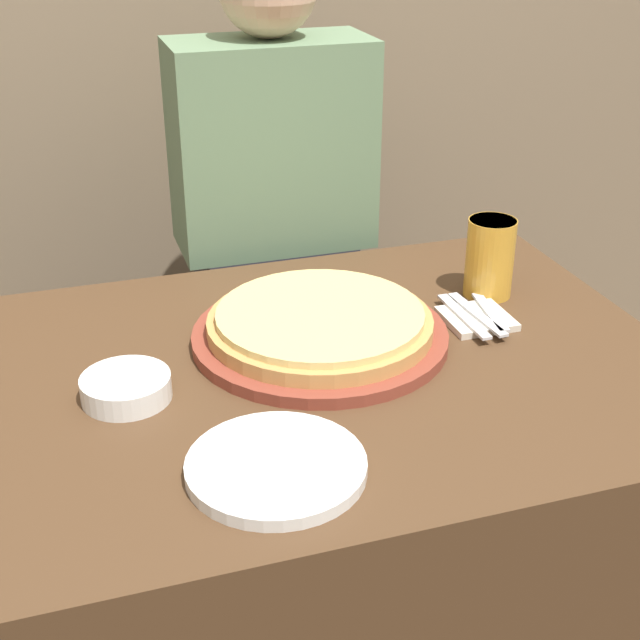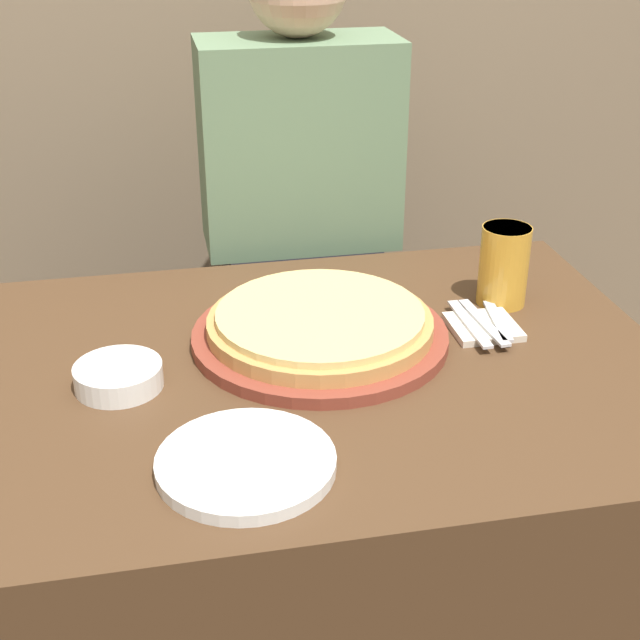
{
  "view_description": "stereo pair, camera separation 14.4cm",
  "coord_description": "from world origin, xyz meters",
  "px_view_note": "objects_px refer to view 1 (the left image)",
  "views": [
    {
      "loc": [
        -0.32,
        -1.15,
        1.42
      ],
      "look_at": [
        0.07,
        0.07,
        0.77
      ],
      "focal_mm": 50.0,
      "sensor_mm": 36.0,
      "label": 1
    },
    {
      "loc": [
        -0.19,
        -1.19,
        1.42
      ],
      "look_at": [
        0.07,
        0.07,
        0.77
      ],
      "focal_mm": 50.0,
      "sensor_mm": 36.0,
      "label": 2
    }
  ],
  "objects_px": {
    "beer_glass": "(490,255)",
    "diner_person": "(275,269)",
    "dinner_knife": "(477,314)",
    "side_bowl": "(126,388)",
    "pizza_on_board": "(320,328)",
    "fork": "(464,316)",
    "dinner_plate": "(276,467)",
    "spoon": "(490,312)"
  },
  "relations": [
    {
      "from": "pizza_on_board",
      "to": "diner_person",
      "type": "bearing_deg",
      "value": 83.57
    },
    {
      "from": "beer_glass",
      "to": "fork",
      "type": "bearing_deg",
      "value": -134.47
    },
    {
      "from": "pizza_on_board",
      "to": "spoon",
      "type": "relative_size",
      "value": 2.84
    },
    {
      "from": "beer_glass",
      "to": "side_bowl",
      "type": "bearing_deg",
      "value": -166.41
    },
    {
      "from": "beer_glass",
      "to": "dinner_knife",
      "type": "relative_size",
      "value": 0.83
    },
    {
      "from": "pizza_on_board",
      "to": "spoon",
      "type": "distance_m",
      "value": 0.3
    },
    {
      "from": "beer_glass",
      "to": "side_bowl",
      "type": "xyz_separation_m",
      "value": [
        -0.67,
        -0.16,
        -0.06
      ]
    },
    {
      "from": "pizza_on_board",
      "to": "diner_person",
      "type": "relative_size",
      "value": 0.32
    },
    {
      "from": "dinner_plate",
      "to": "side_bowl",
      "type": "relative_size",
      "value": 1.78
    },
    {
      "from": "fork",
      "to": "diner_person",
      "type": "distance_m",
      "value": 0.55
    },
    {
      "from": "spoon",
      "to": "dinner_plate",
      "type": "bearing_deg",
      "value": -146.47
    },
    {
      "from": "fork",
      "to": "diner_person",
      "type": "relative_size",
      "value": 0.13
    },
    {
      "from": "pizza_on_board",
      "to": "beer_glass",
      "type": "height_order",
      "value": "beer_glass"
    },
    {
      "from": "pizza_on_board",
      "to": "fork",
      "type": "bearing_deg",
      "value": -2.91
    },
    {
      "from": "pizza_on_board",
      "to": "diner_person",
      "type": "distance_m",
      "value": 0.51
    },
    {
      "from": "diner_person",
      "to": "beer_glass",
      "type": "bearing_deg",
      "value": -55.16
    },
    {
      "from": "side_bowl",
      "to": "spoon",
      "type": "height_order",
      "value": "side_bowl"
    },
    {
      "from": "dinner_plate",
      "to": "spoon",
      "type": "bearing_deg",
      "value": 33.53
    },
    {
      "from": "beer_glass",
      "to": "side_bowl",
      "type": "relative_size",
      "value": 1.09
    },
    {
      "from": "side_bowl",
      "to": "dinner_knife",
      "type": "bearing_deg",
      "value": 6.34
    },
    {
      "from": "dinner_plate",
      "to": "diner_person",
      "type": "distance_m",
      "value": 0.85
    },
    {
      "from": "diner_person",
      "to": "dinner_knife",
      "type": "bearing_deg",
      "value": -66.55
    },
    {
      "from": "dinner_plate",
      "to": "dinner_knife",
      "type": "height_order",
      "value": "dinner_plate"
    },
    {
      "from": "dinner_plate",
      "to": "side_bowl",
      "type": "xyz_separation_m",
      "value": [
        -0.16,
        0.24,
        0.01
      ]
    },
    {
      "from": "pizza_on_board",
      "to": "dinner_plate",
      "type": "height_order",
      "value": "pizza_on_board"
    },
    {
      "from": "pizza_on_board",
      "to": "dinner_plate",
      "type": "xyz_separation_m",
      "value": [
        -0.16,
        -0.32,
        -0.02
      ]
    },
    {
      "from": "fork",
      "to": "dinner_knife",
      "type": "distance_m",
      "value": 0.03
    },
    {
      "from": "diner_person",
      "to": "spoon",
      "type": "bearing_deg",
      "value": -64.23
    },
    {
      "from": "spoon",
      "to": "diner_person",
      "type": "height_order",
      "value": "diner_person"
    },
    {
      "from": "diner_person",
      "to": "dinner_plate",
      "type": "bearing_deg",
      "value": -104.92
    },
    {
      "from": "dinner_plate",
      "to": "diner_person",
      "type": "relative_size",
      "value": 0.18
    },
    {
      "from": "diner_person",
      "to": "pizza_on_board",
      "type": "bearing_deg",
      "value": -96.43
    },
    {
      "from": "beer_glass",
      "to": "diner_person",
      "type": "relative_size",
      "value": 0.11
    },
    {
      "from": "dinner_knife",
      "to": "spoon",
      "type": "bearing_deg",
      "value": 0.0
    },
    {
      "from": "beer_glass",
      "to": "dinner_plate",
      "type": "height_order",
      "value": "beer_glass"
    },
    {
      "from": "spoon",
      "to": "diner_person",
      "type": "bearing_deg",
      "value": 115.77
    },
    {
      "from": "side_bowl",
      "to": "diner_person",
      "type": "height_order",
      "value": "diner_person"
    },
    {
      "from": "spoon",
      "to": "side_bowl",
      "type": "bearing_deg",
      "value": -173.91
    },
    {
      "from": "fork",
      "to": "spoon",
      "type": "xyz_separation_m",
      "value": [
        0.05,
        0.0,
        0.0
      ]
    },
    {
      "from": "side_bowl",
      "to": "fork",
      "type": "relative_size",
      "value": 0.77
    },
    {
      "from": "beer_glass",
      "to": "dinner_knife",
      "type": "distance_m",
      "value": 0.13
    },
    {
      "from": "beer_glass",
      "to": "fork",
      "type": "distance_m",
      "value": 0.15
    }
  ]
}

